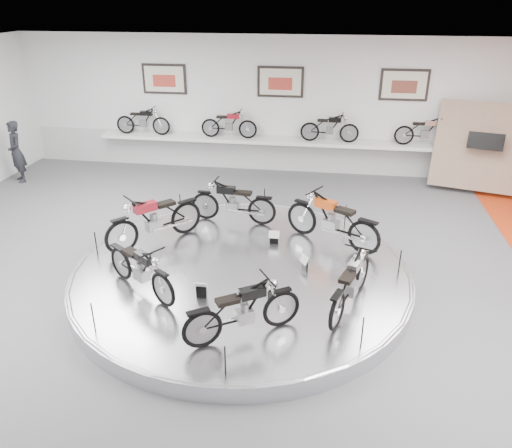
# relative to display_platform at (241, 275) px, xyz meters

# --- Properties ---
(floor) EXTENTS (16.00, 16.00, 0.00)m
(floor) POSITION_rel_display_platform_xyz_m (0.00, -0.30, -0.15)
(floor) COLOR #545456
(floor) RESTS_ON ground
(ceiling) EXTENTS (16.00, 16.00, 0.00)m
(ceiling) POSITION_rel_display_platform_xyz_m (0.00, -0.30, 3.85)
(ceiling) COLOR white
(ceiling) RESTS_ON wall_back
(wall_back) EXTENTS (16.00, 0.00, 16.00)m
(wall_back) POSITION_rel_display_platform_xyz_m (0.00, 6.70, 1.85)
(wall_back) COLOR silver
(wall_back) RESTS_ON floor
(dado_band) EXTENTS (15.68, 0.04, 1.10)m
(dado_band) POSITION_rel_display_platform_xyz_m (0.00, 6.68, 0.40)
(dado_band) COLOR #BCBCBA
(dado_band) RESTS_ON floor
(display_platform) EXTENTS (6.40, 6.40, 0.30)m
(display_platform) POSITION_rel_display_platform_xyz_m (0.00, 0.00, 0.00)
(display_platform) COLOR silver
(display_platform) RESTS_ON floor
(platform_rim) EXTENTS (6.40, 6.40, 0.10)m
(platform_rim) POSITION_rel_display_platform_xyz_m (0.00, 0.00, 0.12)
(platform_rim) COLOR #B2B2BA
(platform_rim) RESTS_ON display_platform
(shelf) EXTENTS (11.00, 0.55, 0.10)m
(shelf) POSITION_rel_display_platform_xyz_m (0.00, 6.40, 0.85)
(shelf) COLOR silver
(shelf) RESTS_ON wall_back
(poster_left) EXTENTS (1.35, 0.06, 0.88)m
(poster_left) POSITION_rel_display_platform_xyz_m (-3.50, 6.66, 2.55)
(poster_left) COLOR beige
(poster_left) RESTS_ON wall_back
(poster_center) EXTENTS (1.35, 0.06, 0.88)m
(poster_center) POSITION_rel_display_platform_xyz_m (0.00, 6.66, 2.55)
(poster_center) COLOR beige
(poster_center) RESTS_ON wall_back
(poster_right) EXTENTS (1.35, 0.06, 0.88)m
(poster_right) POSITION_rel_display_platform_xyz_m (3.50, 6.66, 2.55)
(poster_right) COLOR beige
(poster_right) RESTS_ON wall_back
(display_panel) EXTENTS (2.56, 1.52, 2.30)m
(display_panel) POSITION_rel_display_platform_xyz_m (5.60, 5.80, 1.10)
(display_panel) COLOR #8F765D
(display_panel) RESTS_ON floor
(shelf_bike_a) EXTENTS (1.22, 0.43, 0.73)m
(shelf_bike_a) POSITION_rel_display_platform_xyz_m (-4.20, 6.40, 1.27)
(shelf_bike_a) COLOR black
(shelf_bike_a) RESTS_ON shelf
(shelf_bike_b) EXTENTS (1.22, 0.43, 0.73)m
(shelf_bike_b) POSITION_rel_display_platform_xyz_m (-1.50, 6.40, 1.27)
(shelf_bike_b) COLOR maroon
(shelf_bike_b) RESTS_ON shelf
(shelf_bike_c) EXTENTS (1.22, 0.43, 0.73)m
(shelf_bike_c) POSITION_rel_display_platform_xyz_m (1.50, 6.40, 1.27)
(shelf_bike_c) COLOR black
(shelf_bike_c) RESTS_ON shelf
(shelf_bike_d) EXTENTS (1.22, 0.43, 0.73)m
(shelf_bike_d) POSITION_rel_display_platform_xyz_m (4.20, 6.40, 1.27)
(shelf_bike_d) COLOR #AFAFB4
(shelf_bike_d) RESTS_ON shelf
(bike_a) EXTENTS (1.94, 1.50, 1.10)m
(bike_a) POSITION_rel_display_platform_xyz_m (1.67, 1.28, 0.70)
(bike_a) COLOR #BE420D
(bike_a) RESTS_ON display_platform
(bike_b) EXTENTS (1.72, 0.73, 0.98)m
(bike_b) POSITION_rel_display_platform_xyz_m (-0.54, 2.05, 0.64)
(bike_b) COLOR black
(bike_b) RESTS_ON display_platform
(bike_c) EXTENTS (1.75, 1.82, 1.10)m
(bike_c) POSITION_rel_display_platform_xyz_m (-1.95, 0.77, 0.70)
(bike_c) COLOR maroon
(bike_c) RESTS_ON display_platform
(bike_d) EXTENTS (1.62, 1.38, 0.94)m
(bike_d) POSITION_rel_display_platform_xyz_m (-1.57, -1.06, 0.62)
(bike_d) COLOR black
(bike_d) RESTS_ON display_platform
(bike_e) EXTENTS (1.68, 1.35, 0.96)m
(bike_e) POSITION_rel_display_platform_xyz_m (0.39, -2.03, 0.63)
(bike_e) COLOR black
(bike_e) RESTS_ON display_platform
(bike_f) EXTENTS (1.08, 1.72, 0.95)m
(bike_f) POSITION_rel_display_platform_xyz_m (2.01, -1.02, 0.63)
(bike_f) COLOR #AFAFB4
(bike_f) RESTS_ON display_platform
(visitor) EXTENTS (0.76, 0.76, 1.78)m
(visitor) POSITION_rel_display_platform_xyz_m (-7.40, 4.57, 0.74)
(visitor) COLOR black
(visitor) RESTS_ON floor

